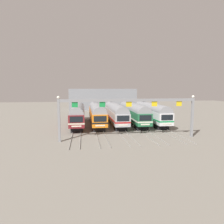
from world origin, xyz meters
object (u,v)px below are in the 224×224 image
Objects in this scene: commuter_train_orange at (97,113)px; catenary_gantry at (129,107)px; commuter_train_maroon at (78,113)px; commuter_train_green at (133,112)px; commuter_train_stainless at (115,113)px; commuter_train_white at (151,112)px.

catenary_gantry reaches higher than commuter_train_orange.
commuter_train_orange reaches higher than commuter_train_maroon.
commuter_train_green is (8.36, 0.00, 0.00)m from commuter_train_orange.
commuter_train_maroon is 8.36m from commuter_train_stainless.
commuter_train_stainless and commuter_train_white have the same top height.
commuter_train_white is at bearing 0.00° from commuter_train_green.
commuter_train_white is (16.73, 0.00, 0.00)m from commuter_train_maroon.
commuter_train_stainless reaches higher than commuter_train_maroon.
commuter_train_stainless is 8.36m from commuter_train_white.
catenary_gantry is at bearing -90.00° from commuter_train_stainless.
commuter_train_stainless is at bearing 180.00° from commuter_train_green.
commuter_train_orange and commuter_train_stainless have the same top height.
catenary_gantry reaches higher than commuter_train_maroon.
commuter_train_white is at bearing 0.00° from commuter_train_stainless.
commuter_train_green is at bearing 0.00° from commuter_train_stainless.
commuter_train_maroon is 12.55m from commuter_train_green.
commuter_train_green is 0.82× the size of catenary_gantry.
commuter_train_white is at bearing 0.00° from commuter_train_orange.
commuter_train_stainless is (4.18, 0.00, 0.00)m from commuter_train_orange.
commuter_train_green is at bearing 0.00° from commuter_train_orange.
catenary_gantry is at bearing -72.79° from commuter_train_orange.
commuter_train_stainless is at bearing 90.00° from catenary_gantry.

